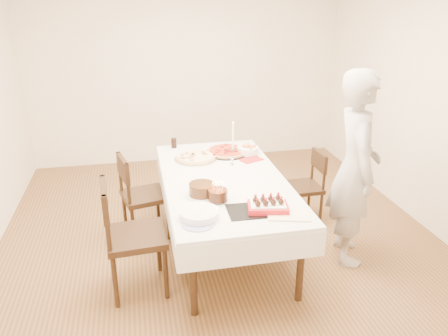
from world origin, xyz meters
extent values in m
plane|color=#55351D|center=(0.00, 0.00, 0.00)|extent=(5.00, 5.00, 0.00)
cube|color=#F0DFCA|center=(0.00, 2.50, 1.35)|extent=(4.50, 0.04, 2.70)
cube|color=#F0DFCA|center=(0.00, -2.50, 1.35)|extent=(4.50, 0.04, 2.70)
cube|color=#F0DFCA|center=(2.25, 0.00, 1.35)|extent=(0.04, 5.00, 2.70)
cube|color=silver|center=(0.01, -0.10, 0.38)|extent=(1.17, 2.15, 0.75)
imported|color=#BAB4B0|center=(1.14, -0.49, 0.91)|extent=(0.58, 0.75, 1.82)
cylinder|color=beige|center=(-0.18, 0.45, 0.77)|extent=(0.51, 0.51, 0.04)
cylinder|color=red|center=(0.18, 0.58, 0.77)|extent=(0.51, 0.51, 0.04)
cube|color=#B21E1E|center=(0.38, 0.36, 0.75)|extent=(0.31, 0.31, 0.01)
cylinder|color=white|center=(0.40, 0.51, 0.80)|extent=(0.29, 0.29, 0.07)
cylinder|color=white|center=(0.24, 0.51, 0.94)|extent=(0.09, 0.09, 0.39)
cylinder|color=black|center=(-0.37, 0.88, 0.81)|extent=(0.07, 0.07, 0.11)
cylinder|color=#371E0D|center=(-0.26, -0.43, 0.81)|extent=(0.34, 0.34, 0.11)
cube|color=black|center=(0.04, -0.80, 0.75)|extent=(0.31, 0.31, 0.01)
cylinder|color=#381A0F|center=(-0.14, -0.56, 0.84)|extent=(0.16, 0.16, 0.16)
cube|color=beige|center=(0.36, -0.93, 0.75)|extent=(0.38, 0.30, 0.03)
cylinder|color=white|center=(-0.34, -0.82, 0.78)|extent=(0.36, 0.36, 0.06)
cylinder|color=white|center=(-0.37, -0.92, 0.76)|extent=(0.27, 0.27, 0.01)
camera|label=1|loc=(-0.77, -3.84, 2.41)|focal=35.00mm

